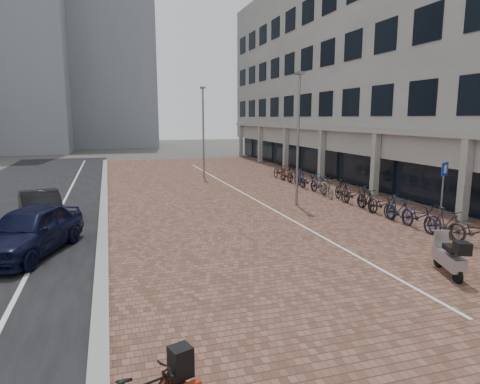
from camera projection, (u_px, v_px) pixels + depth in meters
name	position (u px, v px, depth m)	size (l,w,h in m)	color
ground	(309.00, 280.00, 10.89)	(140.00, 140.00, 0.00)	#474442
plaza_brick	(242.00, 195.00, 22.76)	(14.50, 42.00, 0.04)	brown
street_asphalt	(16.00, 208.00, 19.55)	(8.00, 50.00, 0.03)	black
curb	(104.00, 202.00, 20.67)	(0.35, 42.00, 0.14)	gray
lane_line	(62.00, 205.00, 20.13)	(0.12, 44.00, 0.00)	white
parking_line	(246.00, 195.00, 22.81)	(0.10, 30.00, 0.00)	white
office_building	(381.00, 52.00, 28.26)	(8.40, 40.00, 15.00)	#A3A39E
bg_towers	(18.00, 33.00, 50.30)	(33.00, 23.00, 32.00)	gray
car_navy	(29.00, 231.00, 12.82)	(1.78, 4.41, 1.50)	black
car_dark	(41.00, 208.00, 16.46)	(1.39, 3.98, 1.31)	black
scooter_front	(449.00, 255.00, 11.14)	(0.51, 1.62, 1.11)	gray
parking_sign	(443.00, 183.00, 16.30)	(0.48, 0.25, 2.44)	slate
lamp_near	(298.00, 141.00, 19.48)	(0.12, 0.12, 6.08)	slate
lamp_far	(203.00, 134.00, 28.67)	(0.12, 0.12, 6.08)	slate
bike_row	(341.00, 191.00, 21.12)	(1.30, 18.12, 1.05)	black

